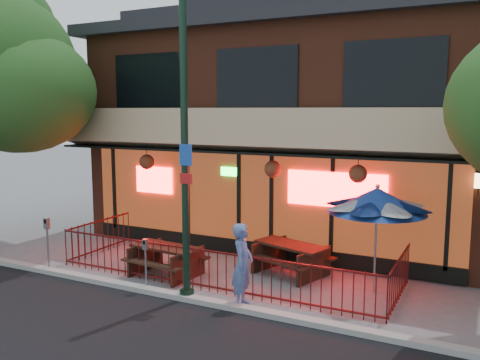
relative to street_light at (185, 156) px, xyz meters
The scene contains 11 objects.
ground 3.17m from the street_light, 90.34° to the left, with size 80.00×80.00×0.00m, color gray.
curb 3.09m from the street_light, 91.40° to the right, with size 80.00×0.25×0.12m, color #999993.
restaurant_building 7.58m from the street_light, 90.02° to the left, with size 12.96×9.49×8.05m.
patio_fence 2.68m from the street_light, 90.15° to the left, with size 8.44×2.62×1.00m.
street_light is the anchor object (origin of this frame).
picnic_table_left 3.16m from the street_light, 140.06° to the left, with size 1.90×1.53×0.76m.
picnic_table_right 3.97m from the street_light, 60.96° to the left, with size 2.19×1.91×0.79m.
patio_umbrella 4.37m from the street_light, 32.19° to the left, with size 2.18×2.18×2.49m.
pedestrian 2.60m from the street_light, ahead, with size 0.65×0.43×1.79m, color #526AA5.
parking_meter_near 2.57m from the street_light, behind, with size 0.11×0.10×1.22m.
parking_meter_far 4.74m from the street_light, behind, with size 0.13×0.11×1.41m.
Camera 1 is at (5.88, -9.46, 4.13)m, focal length 38.00 mm.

